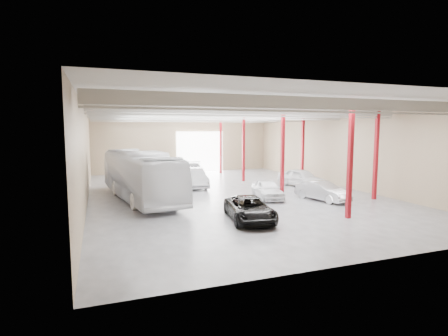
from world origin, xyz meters
TOP-DOWN VIEW (x-y plane):
  - depot_shell at (0.13, 0.48)m, footprint 22.12×32.12m
  - coach_bus at (-7.19, 0.22)m, footprint 4.97×13.44m
  - black_sedan at (-2.00, -8.55)m, footprint 3.13×5.34m
  - car_row_a at (1.97, -3.00)m, footprint 2.38×4.45m
  - car_row_b at (-2.00, 4.05)m, footprint 2.05×5.31m
  - car_row_c at (0.11, 12.00)m, footprint 3.31×5.42m
  - car_right_near at (5.50, -5.04)m, footprint 2.52×4.56m
  - car_right_far at (7.55, 1.04)m, footprint 3.19×5.16m

SIDE VIEW (x-z plane):
  - black_sedan at x=-2.00m, z-range 0.00..1.39m
  - car_right_near at x=5.50m, z-range 0.00..1.42m
  - car_row_a at x=1.97m, z-range 0.00..1.44m
  - car_row_c at x=0.11m, z-range 0.00..1.47m
  - car_right_far at x=7.55m, z-range 0.00..1.64m
  - car_row_b at x=-2.00m, z-range 0.00..1.72m
  - coach_bus at x=-7.19m, z-range 0.00..3.66m
  - depot_shell at x=0.13m, z-range 1.44..8.51m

